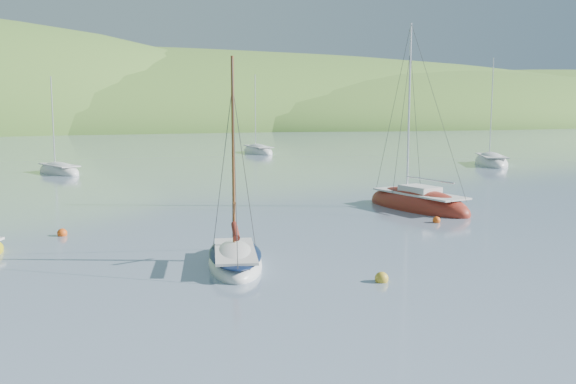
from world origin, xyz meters
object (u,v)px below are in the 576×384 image
object	(u,v)px
daysailer_white	(235,260)
sloop_red	(418,205)
distant_sloop_a	(59,171)
distant_sloop_d	(491,163)
distant_sloop_b	(258,152)

from	to	relation	value
daysailer_white	sloop_red	size ratio (longest dim) A/B	0.73
sloop_red	distant_sloop_a	size ratio (longest dim) A/B	1.26
daysailer_white	distant_sloop_a	distance (m)	38.25
distant_sloop_d	sloop_red	bearing A→B (deg)	-108.58
distant_sloop_a	distant_sloop_b	bearing A→B (deg)	11.89
daysailer_white	distant_sloop_d	world-z (taller)	distant_sloop_d
sloop_red	distant_sloop_a	xyz separation A→B (m)	(-21.01, 27.64, -0.06)
distant_sloop_a	distant_sloop_d	distance (m)	42.57
daysailer_white	distant_sloop_a	xyz separation A→B (m)	(-7.41, 37.53, -0.04)
distant_sloop_b	daysailer_white	bearing A→B (deg)	-111.04
daysailer_white	distant_sloop_b	bearing A→B (deg)	84.98
distant_sloop_b	distant_sloop_d	size ratio (longest dim) A/B	0.91
distant_sloop_a	distant_sloop_b	distance (m)	29.31
distant_sloop_b	distant_sloop_d	world-z (taller)	distant_sloop_d
sloop_red	distant_sloop_b	distance (m)	45.18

